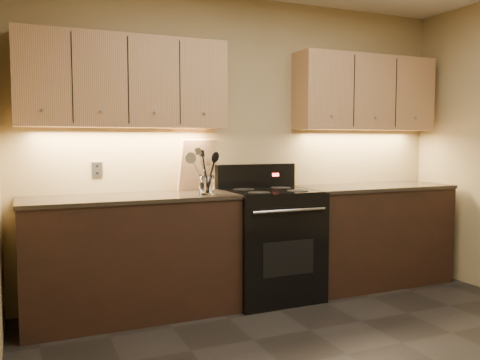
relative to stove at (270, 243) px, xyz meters
name	(u,v)px	position (x,y,z in m)	size (l,w,h in m)	color
wall_back	(246,146)	(-0.08, 0.32, 0.82)	(4.00, 0.04, 2.60)	tan
counter_left	(131,256)	(-1.18, 0.02, -0.01)	(1.62, 0.62, 0.93)	black
counter_right	(373,234)	(1.10, 0.02, -0.01)	(1.46, 0.62, 0.93)	black
stove	(270,243)	(0.00, 0.00, 0.00)	(0.76, 0.68, 1.14)	black
upper_cab_left	(124,82)	(-1.18, 0.17, 1.32)	(1.60, 0.30, 0.70)	tan
upper_cab_right	(365,93)	(1.10, 0.17, 1.32)	(1.44, 0.30, 0.70)	tan
outlet_plate	(97,170)	(-1.38, 0.31, 0.64)	(0.09, 0.01, 0.12)	#B2B5BA
utensil_crock	(207,186)	(-0.61, -0.11, 0.52)	(0.16, 0.16, 0.15)	white
cutting_board	(197,165)	(-0.56, 0.26, 0.66)	(0.34, 0.02, 0.44)	#DCB176
wooden_spoon	(205,174)	(-0.63, -0.12, 0.61)	(0.06, 0.06, 0.29)	#DCB176
black_spoon	(206,171)	(-0.61, -0.09, 0.63)	(0.06, 0.06, 0.33)	black
black_turner	(208,170)	(-0.60, -0.14, 0.64)	(0.08, 0.08, 0.35)	black
steel_spatula	(209,169)	(-0.58, -0.09, 0.65)	(0.08, 0.08, 0.37)	silver
steel_skimmer	(210,171)	(-0.58, -0.11, 0.63)	(0.09, 0.09, 0.33)	silver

